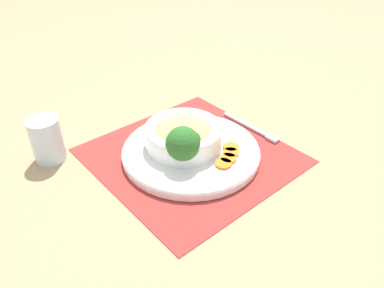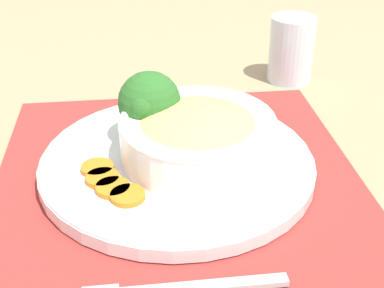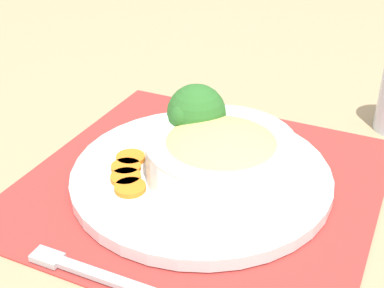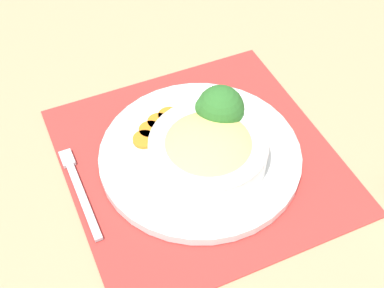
% 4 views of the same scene
% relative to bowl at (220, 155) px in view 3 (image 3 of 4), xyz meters
% --- Properties ---
extents(ground_plane, '(4.00, 4.00, 0.00)m').
position_rel_bowl_xyz_m(ground_plane, '(0.00, 0.02, -0.05)').
color(ground_plane, tan).
extents(placemat, '(0.45, 0.46, 0.00)m').
position_rel_bowl_xyz_m(placemat, '(0.00, 0.02, -0.05)').
color(placemat, '#B2332D').
rests_on(placemat, ground_plane).
extents(plate, '(0.32, 0.32, 0.02)m').
position_rel_bowl_xyz_m(plate, '(0.00, 0.02, -0.04)').
color(plate, white).
rests_on(plate, placemat).
extents(bowl, '(0.18, 0.18, 0.06)m').
position_rel_bowl_xyz_m(bowl, '(0.00, 0.00, 0.00)').
color(bowl, white).
rests_on(bowl, plate).
extents(broccoli_floret, '(0.08, 0.08, 0.09)m').
position_rel_bowl_xyz_m(broccoli_floret, '(0.05, 0.05, 0.02)').
color(broccoli_floret, '#759E51').
rests_on(broccoli_floret, plate).
extents(carrot_slice_near, '(0.04, 0.04, 0.01)m').
position_rel_bowl_xyz_m(carrot_slice_near, '(-0.00, 0.12, -0.03)').
color(carrot_slice_near, orange).
rests_on(carrot_slice_near, plate).
extents(carrot_slice_middle, '(0.04, 0.04, 0.01)m').
position_rel_bowl_xyz_m(carrot_slice_middle, '(-0.03, 0.11, -0.03)').
color(carrot_slice_middle, orange).
rests_on(carrot_slice_middle, plate).
extents(carrot_slice_far, '(0.04, 0.04, 0.01)m').
position_rel_bowl_xyz_m(carrot_slice_far, '(-0.05, 0.10, -0.03)').
color(carrot_slice_far, orange).
rests_on(carrot_slice_far, plate).
extents(carrot_slice_extra, '(0.04, 0.04, 0.01)m').
position_rel_bowl_xyz_m(carrot_slice_extra, '(-0.06, 0.09, -0.03)').
color(carrot_slice_extra, orange).
rests_on(carrot_slice_extra, plate).
extents(fork, '(0.03, 0.18, 0.01)m').
position_rel_bowl_xyz_m(fork, '(-0.19, 0.07, -0.04)').
color(fork, '#B7B7BC').
rests_on(fork, placemat).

